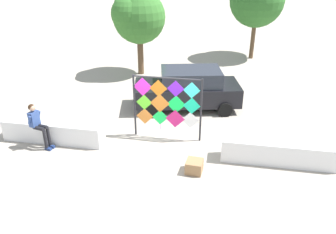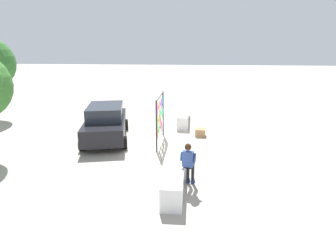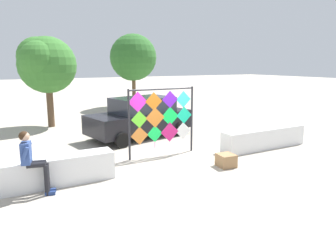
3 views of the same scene
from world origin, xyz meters
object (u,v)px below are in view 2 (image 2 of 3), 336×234
(kite_display_rack, at_px, (160,115))
(parked_car, at_px, (106,122))
(cardboard_box_large, at_px, (200,132))
(seated_vendor, at_px, (189,161))

(kite_display_rack, xyz_separation_m, parked_car, (0.38, 2.83, -0.53))
(kite_display_rack, height_order, cardboard_box_large, kite_display_rack)
(seated_vendor, height_order, cardboard_box_large, seated_vendor)
(kite_display_rack, height_order, parked_car, kite_display_rack)
(seated_vendor, bearing_deg, parked_car, 43.00)
(kite_display_rack, relative_size, cardboard_box_large, 4.76)
(kite_display_rack, bearing_deg, seated_vendor, -160.95)
(parked_car, distance_m, cardboard_box_large, 4.93)
(kite_display_rack, distance_m, parked_car, 2.90)
(cardboard_box_large, bearing_deg, seated_vendor, 174.38)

